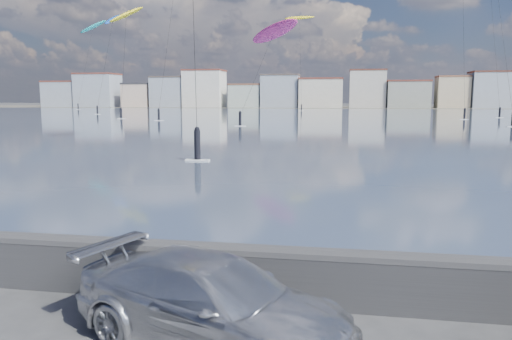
{
  "coord_description": "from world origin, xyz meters",
  "views": [
    {
      "loc": [
        2.69,
        -5.61,
        3.61
      ],
      "look_at": [
        1.0,
        4.0,
        2.2
      ],
      "focal_mm": 35.0,
      "sensor_mm": 36.0,
      "label": 1
    }
  ],
  "objects": [
    {
      "name": "bay_water",
      "position": [
        0.0,
        91.5,
        0.01
      ],
      "size": [
        500.0,
        177.0,
        0.0
      ],
      "primitive_type": "cube",
      "color": "#394A67",
      "rests_on": "ground"
    },
    {
      "name": "far_shore_strip",
      "position": [
        0.0,
        200.0,
        0.01
      ],
      "size": [
        500.0,
        60.0,
        0.0
      ],
      "primitive_type": "cube",
      "color": "#4C473D",
      "rests_on": "ground"
    },
    {
      "name": "seawall",
      "position": [
        0.0,
        2.7,
        0.58
      ],
      "size": [
        400.0,
        0.36,
        1.08
      ],
      "color": "#28282B",
      "rests_on": "ground"
    },
    {
      "name": "far_buildings",
      "position": [
        1.31,
        186.0,
        6.03
      ],
      "size": [
        240.79,
        13.26,
        14.6
      ],
      "color": "#9EA8B7",
      "rests_on": "ground"
    },
    {
      "name": "car_silver",
      "position": [
        0.86,
        1.13,
        0.65
      ],
      "size": [
        4.82,
        3.27,
        1.3
      ],
      "primitive_type": "imported",
      "rotation": [
        0.0,
        0.0,
        1.21
      ],
      "color": "silver",
      "rests_on": "ground"
    },
    {
      "name": "kitesurfer_2",
      "position": [
        -78.74,
        150.15,
        26.39
      ],
      "size": [
        9.4,
        11.35,
        29.08
      ],
      "color": "#19BFBF",
      "rests_on": "ground"
    },
    {
      "name": "kitesurfer_4",
      "position": [
        -50.17,
        105.03,
        21.11
      ],
      "size": [
        3.57,
        10.48,
        23.58
      ],
      "color": "blue",
      "rests_on": "ground"
    },
    {
      "name": "kitesurfer_8",
      "position": [
        -37.45,
        84.05,
        18.51
      ],
      "size": [
        6.24,
        10.57,
        21.15
      ],
      "color": "yellow",
      "rests_on": "ground"
    },
    {
      "name": "kitesurfer_11",
      "position": [
        -7.73,
        68.84,
        13.14
      ],
      "size": [
        9.07,
        15.71,
        15.38
      ],
      "color": "#E5338C",
      "rests_on": "ground"
    },
    {
      "name": "kitesurfer_12",
      "position": [
        -11.03,
        147.54,
        26.96
      ],
      "size": [
        9.32,
        14.21,
        28.38
      ],
      "color": "yellow",
      "rests_on": "ground"
    }
  ]
}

